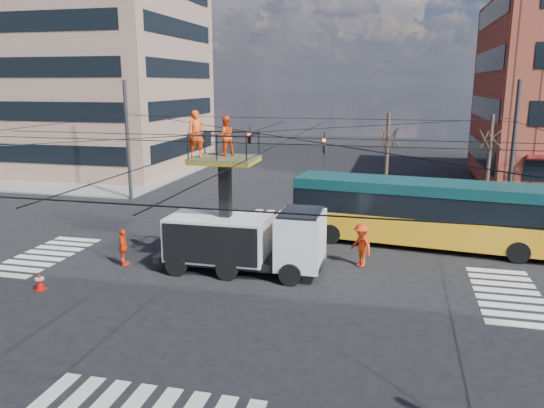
{
  "coord_description": "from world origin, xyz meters",
  "views": [
    {
      "loc": [
        5.71,
        -20.27,
        7.79
      ],
      "look_at": [
        0.28,
        2.33,
        2.48
      ],
      "focal_mm": 35.0,
      "sensor_mm": 36.0,
      "label": 1
    }
  ],
  "objects_px": {
    "utility_truck": "(244,223)",
    "worker_ground": "(123,248)",
    "traffic_cone": "(40,281)",
    "city_bus": "(430,212)",
    "flagger": "(361,245)"
  },
  "relations": [
    {
      "from": "worker_ground",
      "to": "flagger",
      "type": "xyz_separation_m",
      "value": [
        10.05,
        2.38,
        0.12
      ]
    },
    {
      "from": "utility_truck",
      "to": "worker_ground",
      "type": "relative_size",
      "value": 4.26
    },
    {
      "from": "city_bus",
      "to": "flagger",
      "type": "xyz_separation_m",
      "value": [
        -2.99,
        -3.64,
        -0.78
      ]
    },
    {
      "from": "city_bus",
      "to": "traffic_cone",
      "type": "bearing_deg",
      "value": -140.88
    },
    {
      "from": "traffic_cone",
      "to": "worker_ground",
      "type": "bearing_deg",
      "value": 62.09
    },
    {
      "from": "utility_truck",
      "to": "city_bus",
      "type": "xyz_separation_m",
      "value": [
        7.73,
        5.45,
        -0.39
      ]
    },
    {
      "from": "utility_truck",
      "to": "flagger",
      "type": "bearing_deg",
      "value": 20.49
    },
    {
      "from": "utility_truck",
      "to": "traffic_cone",
      "type": "height_order",
      "value": "utility_truck"
    },
    {
      "from": "traffic_cone",
      "to": "city_bus",
      "type": "bearing_deg",
      "value": 32.27
    },
    {
      "from": "traffic_cone",
      "to": "worker_ground",
      "type": "height_order",
      "value": "worker_ground"
    },
    {
      "from": "worker_ground",
      "to": "traffic_cone",
      "type": "bearing_deg",
      "value": 130.76
    },
    {
      "from": "city_bus",
      "to": "traffic_cone",
      "type": "distance_m",
      "value": 17.55
    },
    {
      "from": "city_bus",
      "to": "traffic_cone",
      "type": "xyz_separation_m",
      "value": [
        -14.79,
        -9.34,
        -1.38
      ]
    },
    {
      "from": "utility_truck",
      "to": "worker_ground",
      "type": "xyz_separation_m",
      "value": [
        -5.31,
        -0.58,
        -1.29
      ]
    },
    {
      "from": "flagger",
      "to": "traffic_cone",
      "type": "bearing_deg",
      "value": -107.36
    }
  ]
}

